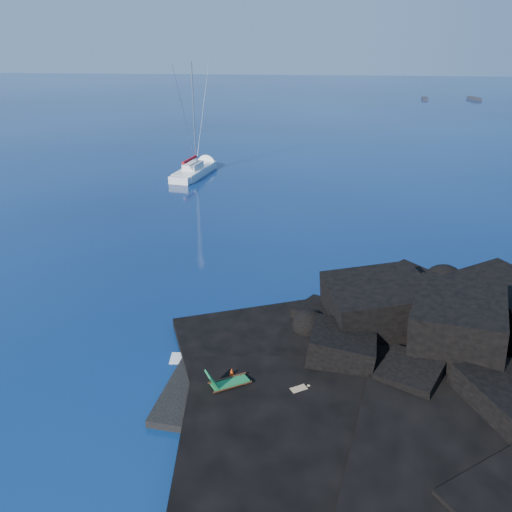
{
  "coord_description": "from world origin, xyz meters",
  "views": [
    {
      "loc": [
        5.94,
        -17.14,
        14.5
      ],
      "look_at": [
        3.14,
        11.03,
        2.0
      ],
      "focal_mm": 35.0,
      "sensor_mm": 36.0,
      "label": 1
    }
  ],
  "objects_px": {
    "distant_boat_b": "(474,100)",
    "marker_cone": "(232,374)",
    "distant_boat_a": "(425,100)",
    "sailboat": "(195,175)",
    "deck_chair": "(230,378)",
    "sunbather": "(299,390)"
  },
  "relations": [
    {
      "from": "deck_chair",
      "to": "distant_boat_b",
      "type": "relative_size",
      "value": 0.36
    },
    {
      "from": "marker_cone",
      "to": "distant_boat_b",
      "type": "relative_size",
      "value": 0.12
    },
    {
      "from": "sailboat",
      "to": "distant_boat_b",
      "type": "relative_size",
      "value": 2.4
    },
    {
      "from": "distant_boat_a",
      "to": "distant_boat_b",
      "type": "relative_size",
      "value": 0.81
    },
    {
      "from": "distant_boat_b",
      "to": "sunbather",
      "type": "bearing_deg",
      "value": -118.04
    },
    {
      "from": "marker_cone",
      "to": "distant_boat_a",
      "type": "relative_size",
      "value": 0.15
    },
    {
      "from": "distant_boat_b",
      "to": "sailboat",
      "type": "bearing_deg",
      "value": -132.78
    },
    {
      "from": "sailboat",
      "to": "deck_chair",
      "type": "relative_size",
      "value": 6.61
    },
    {
      "from": "sunbather",
      "to": "distant_boat_b",
      "type": "height_order",
      "value": "sunbather"
    },
    {
      "from": "sunbather",
      "to": "marker_cone",
      "type": "distance_m",
      "value": 3.09
    },
    {
      "from": "sailboat",
      "to": "distant_boat_a",
      "type": "bearing_deg",
      "value": 72.83
    },
    {
      "from": "deck_chair",
      "to": "distant_boat_a",
      "type": "distance_m",
      "value": 120.17
    },
    {
      "from": "sunbather",
      "to": "distant_boat_a",
      "type": "relative_size",
      "value": 0.45
    },
    {
      "from": "sailboat",
      "to": "marker_cone",
      "type": "xyz_separation_m",
      "value": [
        9.58,
        -36.83,
        0.65
      ]
    },
    {
      "from": "distant_boat_b",
      "to": "marker_cone",
      "type": "bearing_deg",
      "value": -119.45
    },
    {
      "from": "deck_chair",
      "to": "sunbather",
      "type": "height_order",
      "value": "deck_chair"
    },
    {
      "from": "marker_cone",
      "to": "distant_boat_b",
      "type": "xyz_separation_m",
      "value": [
        44.21,
        116.05,
        -0.65
      ]
    },
    {
      "from": "deck_chair",
      "to": "sailboat",
      "type": "bearing_deg",
      "value": 74.18
    },
    {
      "from": "sunbather",
      "to": "marker_cone",
      "type": "xyz_separation_m",
      "value": [
        -3.01,
        0.69,
        0.12
      ]
    },
    {
      "from": "sunbather",
      "to": "distant_boat_b",
      "type": "xyz_separation_m",
      "value": [
        41.21,
        116.73,
        -0.53
      ]
    },
    {
      "from": "deck_chair",
      "to": "distant_boat_b",
      "type": "height_order",
      "value": "deck_chair"
    },
    {
      "from": "deck_chair",
      "to": "distant_boat_a",
      "type": "xyz_separation_m",
      "value": [
        31.98,
        115.83,
        -0.98
      ]
    }
  ]
}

